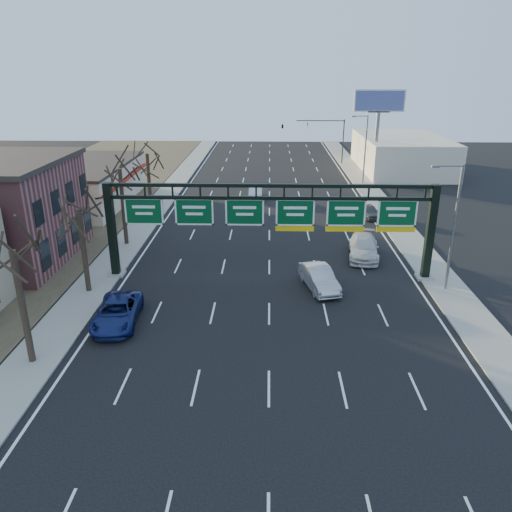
{
  "coord_description": "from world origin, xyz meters",
  "views": [
    {
      "loc": [
        -0.1,
        -26.84,
        15.05
      ],
      "look_at": [
        -0.9,
        4.05,
        3.2
      ],
      "focal_mm": 35.0,
      "sensor_mm": 36.0,
      "label": 1
    }
  ],
  "objects_px": {
    "sign_gantry": "(272,218)",
    "car_white_wagon": "(364,247)",
    "car_silver_sedan": "(319,278)",
    "car_blue_suv": "(117,312)"
  },
  "relations": [
    {
      "from": "sign_gantry",
      "to": "car_blue_suv",
      "type": "distance_m",
      "value": 12.78
    },
    {
      "from": "sign_gantry",
      "to": "car_blue_suv",
      "type": "height_order",
      "value": "sign_gantry"
    },
    {
      "from": "sign_gantry",
      "to": "car_white_wagon",
      "type": "relative_size",
      "value": 4.25
    },
    {
      "from": "sign_gantry",
      "to": "car_blue_suv",
      "type": "relative_size",
      "value": 4.51
    },
    {
      "from": "car_blue_suv",
      "to": "car_silver_sedan",
      "type": "distance_m",
      "value": 14.11
    },
    {
      "from": "car_silver_sedan",
      "to": "car_white_wagon",
      "type": "relative_size",
      "value": 0.84
    },
    {
      "from": "car_silver_sedan",
      "to": "car_white_wagon",
      "type": "bearing_deg",
      "value": 42.08
    },
    {
      "from": "sign_gantry",
      "to": "car_silver_sedan",
      "type": "relative_size",
      "value": 5.06
    },
    {
      "from": "car_white_wagon",
      "to": "car_silver_sedan",
      "type": "bearing_deg",
      "value": -115.58
    },
    {
      "from": "car_blue_suv",
      "to": "sign_gantry",
      "type": "bearing_deg",
      "value": 33.81
    }
  ]
}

